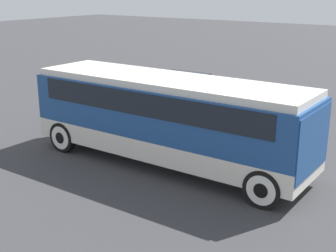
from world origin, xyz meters
name	(u,v)px	position (x,y,z in m)	size (l,w,h in m)	color
ground_plane	(168,163)	(0.00, 0.00, 0.00)	(120.00, 120.00, 0.00)	#38383A
tour_bus	(170,113)	(0.10, 0.00, 1.76)	(9.57, 2.67, 2.90)	silver
parked_car_near	(156,100)	(-3.98, 4.69, 0.68)	(4.23, 1.88, 1.39)	navy
parked_car_mid	(185,86)	(-4.59, 8.01, 0.69)	(4.71, 1.95, 1.35)	black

